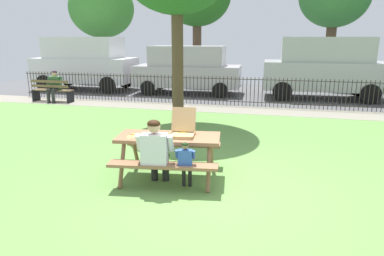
% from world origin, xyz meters
% --- Properties ---
extents(ground, '(28.00, 11.45, 0.02)m').
position_xyz_m(ground, '(0.00, 1.72, -0.01)').
color(ground, '#649447').
extents(cobblestone_walkway, '(28.00, 1.40, 0.01)m').
position_xyz_m(cobblestone_walkway, '(0.00, 6.75, -0.00)').
color(cobblestone_walkway, gray).
extents(street_asphalt, '(28.00, 6.38, 0.01)m').
position_xyz_m(street_asphalt, '(0.00, 10.64, -0.01)').
color(street_asphalt, '#515154').
extents(picnic_table_foreground, '(1.98, 1.71, 0.79)m').
position_xyz_m(picnic_table_foreground, '(-0.93, 0.37, 0.60)').
color(picnic_table_foreground, '#8E6343').
rests_on(picnic_table_foreground, ground).
extents(pizza_box_open, '(0.49, 0.57, 0.46)m').
position_xyz_m(pizza_box_open, '(-0.70, 0.45, 0.86)').
color(pizza_box_open, tan).
rests_on(pizza_box_open, picnic_table_foreground).
extents(pizza_slice_on_table, '(0.17, 0.24, 0.02)m').
position_xyz_m(pizza_slice_on_table, '(-1.54, 0.20, 0.78)').
color(pizza_slice_on_table, '#EFCA4E').
rests_on(pizza_slice_on_table, picnic_table_foreground).
extents(adult_at_table, '(0.63, 0.63, 1.19)m').
position_xyz_m(adult_at_table, '(-0.99, -0.15, 0.66)').
color(adult_at_table, black).
rests_on(adult_at_table, ground).
extents(child_at_table, '(0.34, 0.33, 0.84)m').
position_xyz_m(child_at_table, '(-0.49, -0.11, 0.51)').
color(child_at_table, black).
rests_on(child_at_table, ground).
extents(iron_fence_streetside, '(18.87, 0.03, 1.07)m').
position_xyz_m(iron_fence_streetside, '(0.00, 7.45, 0.54)').
color(iron_fence_streetside, '#2D2823').
rests_on(iron_fence_streetside, ground).
extents(park_bench_left, '(1.60, 0.46, 0.85)m').
position_xyz_m(park_bench_left, '(-7.65, 6.61, 0.42)').
color(park_bench_left, brown).
rests_on(park_bench_left, ground).
extents(person_on_park_bench, '(0.62, 0.61, 1.19)m').
position_xyz_m(person_on_park_bench, '(-7.55, 6.63, 0.66)').
color(person_on_park_bench, '#2A2A2A').
rests_on(person_on_park_bench, ground).
extents(parked_car_far_left, '(4.72, 2.11, 2.46)m').
position_xyz_m(parked_car_far_left, '(-8.05, 9.83, 1.31)').
color(parked_car_far_left, silver).
rests_on(parked_car_far_left, ground).
extents(parked_car_left, '(4.67, 2.10, 2.08)m').
position_xyz_m(parked_car_left, '(-3.03, 9.83, 1.10)').
color(parked_car_left, '#BCB4B8').
rests_on(parked_car_left, ground).
extents(parked_car_center, '(4.75, 2.18, 2.46)m').
position_xyz_m(parked_car_center, '(2.64, 9.83, 1.31)').
color(parked_car_center, '#B6B8B5').
rests_on(parked_car_center, ground).
extents(far_tree_left, '(3.74, 3.74, 5.76)m').
position_xyz_m(far_tree_left, '(-9.39, 14.40, 4.04)').
color(far_tree_left, brown).
rests_on(far_tree_left, ground).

